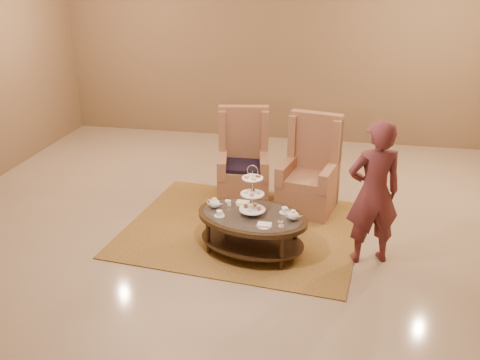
% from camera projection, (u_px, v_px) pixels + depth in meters
% --- Properties ---
extents(ground, '(8.00, 8.00, 0.00)m').
position_uv_depth(ground, '(241.00, 242.00, 6.25)').
color(ground, tan).
rests_on(ground, ground).
extents(ceiling, '(8.00, 8.00, 0.02)m').
position_uv_depth(ceiling, '(241.00, 242.00, 6.25)').
color(ceiling, beige).
rests_on(ceiling, ground).
extents(wall_back, '(8.00, 0.04, 3.50)m').
position_uv_depth(wall_back, '(286.00, 41.00, 9.20)').
color(wall_back, '#836647').
rests_on(wall_back, ground).
extents(rug, '(2.98, 2.56, 0.01)m').
position_uv_depth(rug, '(243.00, 229.00, 6.54)').
color(rug, olive).
rests_on(rug, ground).
extents(tea_table, '(1.42, 1.13, 1.05)m').
position_uv_depth(tea_table, '(252.00, 221.00, 5.90)').
color(tea_table, black).
rests_on(tea_table, ground).
extents(armchair_left, '(0.78, 0.80, 1.25)m').
position_uv_depth(armchair_left, '(243.00, 169.00, 7.27)').
color(armchair_left, '#9D684A').
rests_on(armchair_left, ground).
extents(armchair_right, '(0.80, 0.82, 1.25)m').
position_uv_depth(armchair_right, '(310.00, 178.00, 6.96)').
color(armchair_right, '#9D684A').
rests_on(armchair_right, ground).
extents(person, '(0.67, 0.55, 1.60)m').
position_uv_depth(person, '(374.00, 193.00, 5.59)').
color(person, '#5D272C').
rests_on(person, ground).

